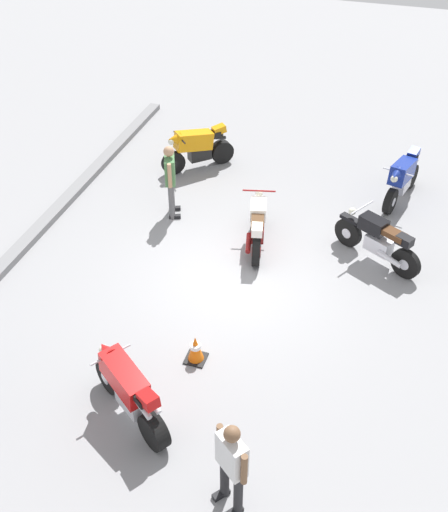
{
  "coord_description": "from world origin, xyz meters",
  "views": [
    {
      "loc": [
        -9.33,
        -2.71,
        8.09
      ],
      "look_at": [
        -0.29,
        0.13,
        0.75
      ],
      "focal_mm": 44.0,
      "sensor_mm": 36.0,
      "label": 1
    }
  ],
  "objects_px": {
    "motorcycle_orange_sportbike": "(197,147)",
    "motorcycle_red_sportbike": "(129,390)",
    "motorcycle_cream_vintage": "(257,226)",
    "person_in_green_shirt": "(170,176)",
    "person_in_white_shirt": "(231,463)",
    "motorcycle_black_cruiser": "(378,240)",
    "motorcycle_blue_sportbike": "(402,177)",
    "traffic_cone": "(196,349)"
  },
  "relations": [
    {
      "from": "motorcycle_orange_sportbike",
      "to": "motorcycle_red_sportbike",
      "type": "height_order",
      "value": "same"
    },
    {
      "from": "motorcycle_red_sportbike",
      "to": "person_in_green_shirt",
      "type": "distance_m",
      "value": 5.73
    },
    {
      "from": "motorcycle_orange_sportbike",
      "to": "person_in_white_shirt",
      "type": "distance_m",
      "value": 9.39
    },
    {
      "from": "motorcycle_black_cruiser",
      "to": "motorcycle_red_sportbike",
      "type": "xyz_separation_m",
      "value": [
        -5.17,
        3.2,
        0.07
      ]
    },
    {
      "from": "motorcycle_blue_sportbike",
      "to": "person_in_white_shirt",
      "type": "relative_size",
      "value": 1.17
    },
    {
      "from": "person_in_white_shirt",
      "to": "motorcycle_black_cruiser",
      "type": "bearing_deg",
      "value": -152.99
    },
    {
      "from": "person_in_white_shirt",
      "to": "person_in_green_shirt",
      "type": "bearing_deg",
      "value": -113.91
    },
    {
      "from": "motorcycle_orange_sportbike",
      "to": "motorcycle_blue_sportbike",
      "type": "relative_size",
      "value": 0.8
    },
    {
      "from": "motorcycle_red_sportbike",
      "to": "motorcycle_black_cruiser",
      "type": "bearing_deg",
      "value": -87.04
    },
    {
      "from": "person_in_green_shirt",
      "to": "traffic_cone",
      "type": "xyz_separation_m",
      "value": [
        -4.11,
        -2.02,
        -0.74
      ]
    },
    {
      "from": "motorcycle_red_sportbike",
      "to": "person_in_green_shirt",
      "type": "relative_size",
      "value": 0.99
    },
    {
      "from": "person_in_white_shirt",
      "to": "traffic_cone",
      "type": "bearing_deg",
      "value": -111.74
    },
    {
      "from": "motorcycle_orange_sportbike",
      "to": "traffic_cone",
      "type": "bearing_deg",
      "value": 65.73
    },
    {
      "from": "traffic_cone",
      "to": "motorcycle_black_cruiser",
      "type": "bearing_deg",
      "value": -34.99
    },
    {
      "from": "motorcycle_black_cruiser",
      "to": "motorcycle_blue_sportbike",
      "type": "bearing_deg",
      "value": -65.66
    },
    {
      "from": "motorcycle_black_cruiser",
      "to": "motorcycle_orange_sportbike",
      "type": "xyz_separation_m",
      "value": [
        2.54,
        4.8,
        0.07
      ]
    },
    {
      "from": "motorcycle_cream_vintage",
      "to": "person_in_white_shirt",
      "type": "xyz_separation_m",
      "value": [
        -5.94,
        -1.23,
        0.45
      ]
    },
    {
      "from": "motorcycle_black_cruiser",
      "to": "motorcycle_cream_vintage",
      "type": "xyz_separation_m",
      "value": [
        -0.21,
        2.49,
        -0.03
      ]
    },
    {
      "from": "motorcycle_red_sportbike",
      "to": "person_in_white_shirt",
      "type": "distance_m",
      "value": 2.2
    },
    {
      "from": "motorcycle_black_cruiser",
      "to": "person_in_white_shirt",
      "type": "distance_m",
      "value": 6.29
    },
    {
      "from": "motorcycle_blue_sportbike",
      "to": "traffic_cone",
      "type": "bearing_deg",
      "value": -9.97
    },
    {
      "from": "motorcycle_red_sportbike",
      "to": "person_in_white_shirt",
      "type": "height_order",
      "value": "person_in_white_shirt"
    },
    {
      "from": "motorcycle_blue_sportbike",
      "to": "person_in_green_shirt",
      "type": "distance_m",
      "value": 5.4
    },
    {
      "from": "motorcycle_black_cruiser",
      "to": "traffic_cone",
      "type": "height_order",
      "value": "motorcycle_black_cruiser"
    },
    {
      "from": "motorcycle_blue_sportbike",
      "to": "motorcycle_red_sportbike",
      "type": "xyz_separation_m",
      "value": [
        -7.74,
        3.47,
        0.0
      ]
    },
    {
      "from": "motorcycle_orange_sportbike",
      "to": "motorcycle_blue_sportbike",
      "type": "height_order",
      "value": "same"
    },
    {
      "from": "motorcycle_black_cruiser",
      "to": "motorcycle_orange_sportbike",
      "type": "distance_m",
      "value": 5.43
    },
    {
      "from": "motorcycle_black_cruiser",
      "to": "person_in_white_shirt",
      "type": "height_order",
      "value": "person_in_white_shirt"
    },
    {
      "from": "motorcycle_blue_sportbike",
      "to": "motorcycle_cream_vintage",
      "type": "xyz_separation_m",
      "value": [
        -2.77,
        2.75,
        -0.11
      ]
    },
    {
      "from": "person_in_white_shirt",
      "to": "motorcycle_cream_vintage",
      "type": "bearing_deg",
      "value": -129.75
    },
    {
      "from": "motorcycle_red_sportbike",
      "to": "traffic_cone",
      "type": "relative_size",
      "value": 3.23
    },
    {
      "from": "motorcycle_cream_vintage",
      "to": "motorcycle_orange_sportbike",
      "type": "bearing_deg",
      "value": 26.94
    },
    {
      "from": "motorcycle_red_sportbike",
      "to": "person_in_white_shirt",
      "type": "bearing_deg",
      "value": -171.99
    },
    {
      "from": "motorcycle_cream_vintage",
      "to": "traffic_cone",
      "type": "xyz_separation_m",
      "value": [
        -3.55,
        0.14,
        -0.23
      ]
    },
    {
      "from": "motorcycle_cream_vintage",
      "to": "person_in_green_shirt",
      "type": "xyz_separation_m",
      "value": [
        0.56,
        2.16,
        0.51
      ]
    },
    {
      "from": "motorcycle_black_cruiser",
      "to": "traffic_cone",
      "type": "distance_m",
      "value": 4.59
    },
    {
      "from": "motorcycle_black_cruiser",
      "to": "motorcycle_red_sportbike",
      "type": "relative_size",
      "value": 1.09
    },
    {
      "from": "motorcycle_cream_vintage",
      "to": "motorcycle_red_sportbike",
      "type": "xyz_separation_m",
      "value": [
        -4.97,
        0.71,
        0.11
      ]
    },
    {
      "from": "motorcycle_orange_sportbike",
      "to": "motorcycle_blue_sportbike",
      "type": "bearing_deg",
      "value": 136.98
    },
    {
      "from": "person_in_green_shirt",
      "to": "person_in_white_shirt",
      "type": "xyz_separation_m",
      "value": [
        -6.5,
        -3.39,
        -0.05
      ]
    },
    {
      "from": "motorcycle_blue_sportbike",
      "to": "motorcycle_red_sportbike",
      "type": "distance_m",
      "value": 8.48
    },
    {
      "from": "motorcycle_black_cruiser",
      "to": "motorcycle_cream_vintage",
      "type": "bearing_deg",
      "value": 35.0
    }
  ]
}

